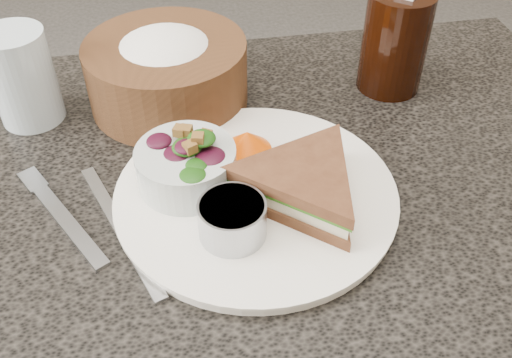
{
  "coord_description": "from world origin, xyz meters",
  "views": [
    {
      "loc": [
        -0.04,
        -0.44,
        1.18
      ],
      "look_at": [
        0.04,
        -0.0,
        0.78
      ],
      "focal_mm": 40.0,
      "sensor_mm": 36.0,
      "label": 1
    }
  ],
  "objects_px": {
    "sandwich": "(303,184)",
    "bread_basket": "(166,63)",
    "dinner_plate": "(256,195)",
    "cola_glass": "(395,38)",
    "water_glass": "(22,77)",
    "salad_bowl": "(186,161)",
    "dressing_ramekin": "(232,220)"
  },
  "relations": [
    {
      "from": "salad_bowl",
      "to": "water_glass",
      "type": "bearing_deg",
      "value": 136.4
    },
    {
      "from": "dinner_plate",
      "to": "sandwich",
      "type": "xyz_separation_m",
      "value": [
        0.05,
        -0.02,
        0.03
      ]
    },
    {
      "from": "bread_basket",
      "to": "dinner_plate",
      "type": "bearing_deg",
      "value": -68.91
    },
    {
      "from": "bread_basket",
      "to": "water_glass",
      "type": "xyz_separation_m",
      "value": [
        -0.17,
        -0.0,
        0.0
      ]
    },
    {
      "from": "dinner_plate",
      "to": "salad_bowl",
      "type": "distance_m",
      "value": 0.08
    },
    {
      "from": "water_glass",
      "to": "dressing_ramekin",
      "type": "bearing_deg",
      "value": -49.48
    },
    {
      "from": "bread_basket",
      "to": "water_glass",
      "type": "distance_m",
      "value": 0.17
    },
    {
      "from": "cola_glass",
      "to": "water_glass",
      "type": "xyz_separation_m",
      "value": [
        -0.47,
        0.01,
        -0.01
      ]
    },
    {
      "from": "dressing_ramekin",
      "to": "cola_glass",
      "type": "relative_size",
      "value": 0.46
    },
    {
      "from": "dinner_plate",
      "to": "cola_glass",
      "type": "distance_m",
      "value": 0.3
    },
    {
      "from": "dinner_plate",
      "to": "salad_bowl",
      "type": "height_order",
      "value": "salad_bowl"
    },
    {
      "from": "cola_glass",
      "to": "water_glass",
      "type": "relative_size",
      "value": 1.22
    },
    {
      "from": "sandwich",
      "to": "salad_bowl",
      "type": "xyz_separation_m",
      "value": [
        -0.12,
        0.05,
        0.01
      ]
    },
    {
      "from": "bread_basket",
      "to": "salad_bowl",
      "type": "bearing_deg",
      "value": -87.36
    },
    {
      "from": "dinner_plate",
      "to": "sandwich",
      "type": "bearing_deg",
      "value": -26.32
    },
    {
      "from": "dinner_plate",
      "to": "bread_basket",
      "type": "bearing_deg",
      "value": 111.09
    },
    {
      "from": "cola_glass",
      "to": "bread_basket",
      "type": "bearing_deg",
      "value": 177.24
    },
    {
      "from": "dressing_ramekin",
      "to": "bread_basket",
      "type": "xyz_separation_m",
      "value": [
        -0.05,
        0.26,
        0.02
      ]
    },
    {
      "from": "sandwich",
      "to": "dressing_ramekin",
      "type": "bearing_deg",
      "value": -115.4
    },
    {
      "from": "cola_glass",
      "to": "water_glass",
      "type": "bearing_deg",
      "value": 178.79
    },
    {
      "from": "water_glass",
      "to": "sandwich",
      "type": "bearing_deg",
      "value": -36.69
    },
    {
      "from": "sandwich",
      "to": "water_glass",
      "type": "distance_m",
      "value": 0.37
    },
    {
      "from": "sandwich",
      "to": "bread_basket",
      "type": "bearing_deg",
      "value": 159.43
    },
    {
      "from": "salad_bowl",
      "to": "water_glass",
      "type": "distance_m",
      "value": 0.25
    },
    {
      "from": "dressing_ramekin",
      "to": "water_glass",
      "type": "bearing_deg",
      "value": 130.52
    },
    {
      "from": "dinner_plate",
      "to": "bread_basket",
      "type": "relative_size",
      "value": 1.47
    },
    {
      "from": "cola_glass",
      "to": "dinner_plate",
      "type": "bearing_deg",
      "value": -138.93
    },
    {
      "from": "salad_bowl",
      "to": "dressing_ramekin",
      "type": "xyz_separation_m",
      "value": [
        0.04,
        -0.08,
        -0.01
      ]
    },
    {
      "from": "salad_bowl",
      "to": "cola_glass",
      "type": "relative_size",
      "value": 0.74
    },
    {
      "from": "salad_bowl",
      "to": "water_glass",
      "type": "height_order",
      "value": "water_glass"
    },
    {
      "from": "dressing_ramekin",
      "to": "bread_basket",
      "type": "distance_m",
      "value": 0.27
    },
    {
      "from": "salad_bowl",
      "to": "cola_glass",
      "type": "distance_m",
      "value": 0.33
    }
  ]
}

